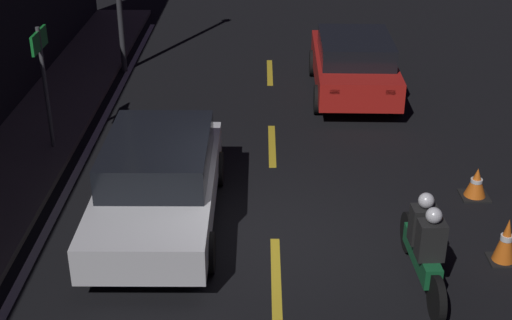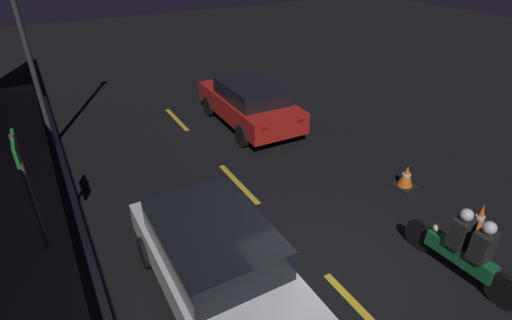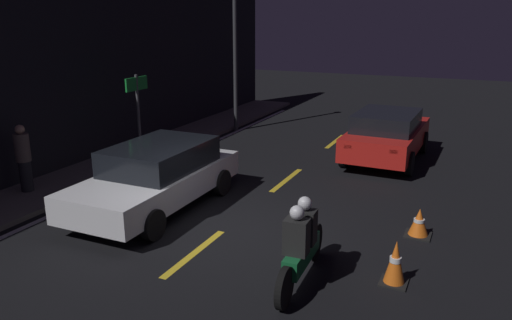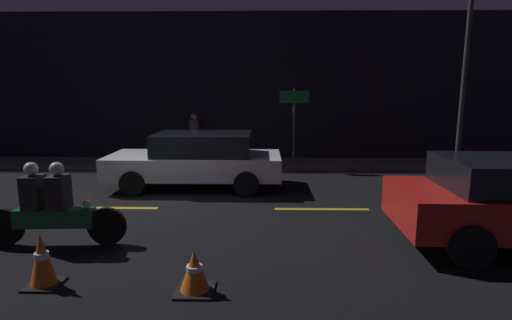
{
  "view_description": "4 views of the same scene",
  "coord_description": "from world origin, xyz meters",
  "px_view_note": "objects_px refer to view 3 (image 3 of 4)",
  "views": [
    {
      "loc": [
        -9.52,
        0.23,
        6.03
      ],
      "look_at": [
        0.86,
        0.3,
        0.96
      ],
      "focal_mm": 50.0,
      "sensor_mm": 36.0,
      "label": 1
    },
    {
      "loc": [
        -3.96,
        3.71,
        5.4
      ],
      "look_at": [
        2.95,
        -0.19,
        0.89
      ],
      "focal_mm": 28.0,
      "sensor_mm": 36.0,
      "label": 2
    },
    {
      "loc": [
        -7.86,
        -4.34,
        4.05
      ],
      "look_at": [
        0.77,
        -0.39,
        1.3
      ],
      "focal_mm": 35.0,
      "sensor_mm": 36.0,
      "label": 3
    },
    {
      "loc": [
        2.27,
        -8.17,
        2.54
      ],
      "look_at": [
        2.1,
        0.25,
        1.01
      ],
      "focal_mm": 28.0,
      "sensor_mm": 36.0,
      "label": 4
    }
  ],
  "objects_px": {
    "street_lamp": "(235,40)",
    "motorcycle": "(301,245)",
    "taxi_red": "(387,134)",
    "traffic_cone_mid": "(419,223)",
    "shop_sign": "(138,101)",
    "traffic_cone_near": "(395,263)",
    "pedestrian": "(24,158)",
    "sedan_white": "(157,175)"
  },
  "relations": [
    {
      "from": "traffic_cone_near",
      "to": "traffic_cone_mid",
      "type": "xyz_separation_m",
      "value": [
        1.99,
        -0.11,
        -0.09
      ]
    },
    {
      "from": "sedan_white",
      "to": "taxi_red",
      "type": "xyz_separation_m",
      "value": [
        5.88,
        -3.81,
        0.03
      ]
    },
    {
      "from": "sedan_white",
      "to": "traffic_cone_near",
      "type": "relative_size",
      "value": 6.0
    },
    {
      "from": "taxi_red",
      "to": "traffic_cone_mid",
      "type": "relative_size",
      "value": 7.59
    },
    {
      "from": "sedan_white",
      "to": "shop_sign",
      "type": "bearing_deg",
      "value": -137.12
    },
    {
      "from": "motorcycle",
      "to": "traffic_cone_near",
      "type": "distance_m",
      "value": 1.5
    },
    {
      "from": "taxi_red",
      "to": "shop_sign",
      "type": "height_order",
      "value": "shop_sign"
    },
    {
      "from": "traffic_cone_near",
      "to": "pedestrian",
      "type": "xyz_separation_m",
      "value": [
        0.52,
        8.51,
        0.55
      ]
    },
    {
      "from": "pedestrian",
      "to": "street_lamp",
      "type": "xyz_separation_m",
      "value": [
        8.15,
        -1.34,
        2.33
      ]
    },
    {
      "from": "traffic_cone_mid",
      "to": "pedestrian",
      "type": "bearing_deg",
      "value": 99.69
    },
    {
      "from": "motorcycle",
      "to": "shop_sign",
      "type": "xyz_separation_m",
      "value": [
        4.38,
        6.37,
        1.15
      ]
    },
    {
      "from": "taxi_red",
      "to": "street_lamp",
      "type": "height_order",
      "value": "street_lamp"
    },
    {
      "from": "taxi_red",
      "to": "motorcycle",
      "type": "bearing_deg",
      "value": -177.94
    },
    {
      "from": "taxi_red",
      "to": "motorcycle",
      "type": "height_order",
      "value": "taxi_red"
    },
    {
      "from": "traffic_cone_near",
      "to": "pedestrian",
      "type": "bearing_deg",
      "value": 86.5
    },
    {
      "from": "traffic_cone_near",
      "to": "sedan_white",
      "type": "bearing_deg",
      "value": 77.57
    },
    {
      "from": "traffic_cone_near",
      "to": "street_lamp",
      "type": "xyz_separation_m",
      "value": [
        8.67,
        7.16,
        2.88
      ]
    },
    {
      "from": "sedan_white",
      "to": "street_lamp",
      "type": "height_order",
      "value": "street_lamp"
    },
    {
      "from": "sedan_white",
      "to": "traffic_cone_mid",
      "type": "relative_size",
      "value": 7.94
    },
    {
      "from": "traffic_cone_near",
      "to": "shop_sign",
      "type": "height_order",
      "value": "shop_sign"
    },
    {
      "from": "street_lamp",
      "to": "sedan_white",
      "type": "bearing_deg",
      "value": -165.8
    },
    {
      "from": "taxi_red",
      "to": "street_lamp",
      "type": "distance_m",
      "value": 6.43
    },
    {
      "from": "traffic_cone_mid",
      "to": "street_lamp",
      "type": "distance_m",
      "value": 10.32
    },
    {
      "from": "taxi_red",
      "to": "shop_sign",
      "type": "distance_m",
      "value": 7.13
    },
    {
      "from": "street_lamp",
      "to": "motorcycle",
      "type": "bearing_deg",
      "value": -147.9
    },
    {
      "from": "traffic_cone_near",
      "to": "street_lamp",
      "type": "bearing_deg",
      "value": 39.55
    },
    {
      "from": "traffic_cone_mid",
      "to": "shop_sign",
      "type": "xyz_separation_m",
      "value": [
        1.8,
        7.83,
        1.53
      ]
    },
    {
      "from": "traffic_cone_mid",
      "to": "pedestrian",
      "type": "height_order",
      "value": "pedestrian"
    },
    {
      "from": "traffic_cone_mid",
      "to": "shop_sign",
      "type": "relative_size",
      "value": 0.23
    },
    {
      "from": "taxi_red",
      "to": "motorcycle",
      "type": "relative_size",
      "value": 1.83
    },
    {
      "from": "taxi_red",
      "to": "traffic_cone_near",
      "type": "bearing_deg",
      "value": -167.03
    },
    {
      "from": "taxi_red",
      "to": "traffic_cone_near",
      "type": "distance_m",
      "value": 7.2
    },
    {
      "from": "motorcycle",
      "to": "street_lamp",
      "type": "xyz_separation_m",
      "value": [
        9.27,
        5.81,
        2.59
      ]
    },
    {
      "from": "sedan_white",
      "to": "traffic_cone_near",
      "type": "height_order",
      "value": "sedan_white"
    },
    {
      "from": "taxi_red",
      "to": "traffic_cone_mid",
      "type": "distance_m",
      "value": 5.31
    },
    {
      "from": "traffic_cone_near",
      "to": "traffic_cone_mid",
      "type": "distance_m",
      "value": 2.0
    },
    {
      "from": "traffic_cone_near",
      "to": "street_lamp",
      "type": "distance_m",
      "value": 11.61
    },
    {
      "from": "pedestrian",
      "to": "street_lamp",
      "type": "height_order",
      "value": "street_lamp"
    },
    {
      "from": "sedan_white",
      "to": "shop_sign",
      "type": "xyz_separation_m",
      "value": [
        2.63,
        2.46,
        1.06
      ]
    },
    {
      "from": "taxi_red",
      "to": "motorcycle",
      "type": "xyz_separation_m",
      "value": [
        -7.63,
        -0.1,
        -0.13
      ]
    },
    {
      "from": "taxi_red",
      "to": "traffic_cone_mid",
      "type": "height_order",
      "value": "taxi_red"
    },
    {
      "from": "motorcycle",
      "to": "shop_sign",
      "type": "height_order",
      "value": "shop_sign"
    }
  ]
}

